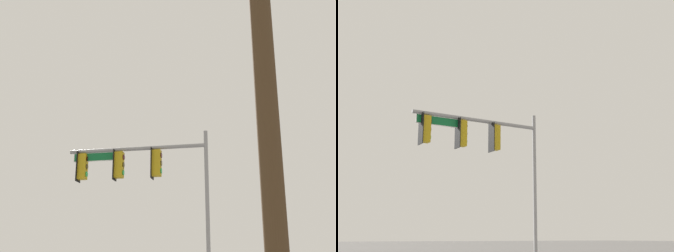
{
  "view_description": "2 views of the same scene",
  "coord_description": "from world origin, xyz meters",
  "views": [
    {
      "loc": [
        -9.79,
        9.65,
        1.4
      ],
      "look_at": [
        -6.52,
        -9.92,
        7.81
      ],
      "focal_mm": 50.0,
      "sensor_mm": 36.0,
      "label": 1
    },
    {
      "loc": [
        4.35,
        8.13,
        1.61
      ],
      "look_at": [
        -6.1,
        -7.91,
        6.19
      ],
      "focal_mm": 50.0,
      "sensor_mm": 36.0,
      "label": 2
    }
  ],
  "objects": [
    {
      "name": "signal_pole_near",
      "position": [
        -5.48,
        -8.96,
        5.51
      ],
      "size": [
        5.99,
        0.64,
        7.15
      ],
      "color": "gray",
      "rests_on": "ground_plane"
    }
  ]
}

